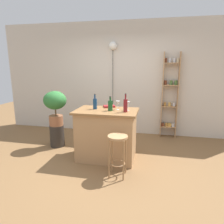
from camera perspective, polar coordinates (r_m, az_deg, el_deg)
name	(u,v)px	position (r m, az deg, el deg)	size (l,w,h in m)	color
ground	(103,165)	(3.78, -2.59, -14.50)	(12.00, 12.00, 0.00)	brown
back_wall	(122,79)	(5.28, 2.72, 9.20)	(6.40, 0.10, 2.80)	beige
kitchen_counter	(107,134)	(3.86, -1.52, -6.24)	(1.14, 0.74, 0.94)	tan
bar_stool	(118,147)	(3.24, 1.58, -9.67)	(0.31, 0.31, 0.68)	#997047
spice_shelf	(170,96)	(5.10, 15.85, 4.33)	(0.38, 0.16, 2.05)	tan
plant_stool	(57,136)	(4.66, -15.07, -6.37)	(0.31, 0.31, 0.47)	#2D2823
potted_plant	(55,104)	(4.49, -15.60, 2.16)	(0.49, 0.44, 0.74)	#935B3D
bottle_olive_oil	(125,105)	(3.56, 3.77, 1.92)	(0.07, 0.07, 0.33)	maroon
bottle_soda_blue	(110,105)	(3.67, -0.48, 1.89)	(0.08, 0.08, 0.26)	#194C23
bottle_wine_red	(95,103)	(3.82, -4.78, 2.40)	(0.07, 0.07, 0.28)	navy
wine_glass_left	(128,104)	(3.70, 4.51, 2.22)	(0.07, 0.07, 0.16)	silver
wine_glass_center	(118,103)	(3.75, 1.63, 2.41)	(0.07, 0.07, 0.16)	silver
cookbook	(109,106)	(3.99, -0.78, 1.61)	(0.21, 0.15, 0.04)	maroon
pendant_globe_light	(113,48)	(5.21, 0.25, 17.57)	(0.20, 0.20, 2.31)	black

